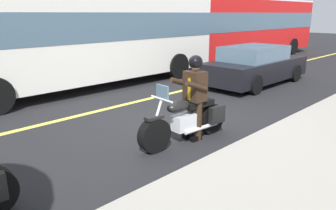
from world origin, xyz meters
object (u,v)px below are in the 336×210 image
(motorcycle_main, at_px, (187,120))
(bus_far, at_px, (250,25))
(car_silver, at_px, (255,65))
(rider_main, at_px, (194,90))
(bus_near, at_px, (79,33))

(motorcycle_main, bearing_deg, bus_far, -153.44)
(bus_far, height_order, car_silver, bus_far)
(rider_main, bearing_deg, bus_far, -153.04)
(bus_near, bearing_deg, bus_far, -178.59)
(motorcycle_main, xyz_separation_m, bus_near, (-1.01, -5.83, 1.42))
(motorcycle_main, xyz_separation_m, bus_far, (-12.20, -6.10, 1.42))
(motorcycle_main, bearing_deg, bus_near, -99.81)
(car_silver, bearing_deg, bus_near, -39.02)
(motorcycle_main, relative_size, rider_main, 1.28)
(rider_main, xyz_separation_m, car_silver, (-5.65, -1.93, -0.35))
(car_silver, bearing_deg, rider_main, 18.83)
(bus_near, relative_size, bus_far, 1.00)
(rider_main, bearing_deg, car_silver, -161.17)
(bus_near, distance_m, car_silver, 6.33)
(rider_main, height_order, bus_near, bus_near)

